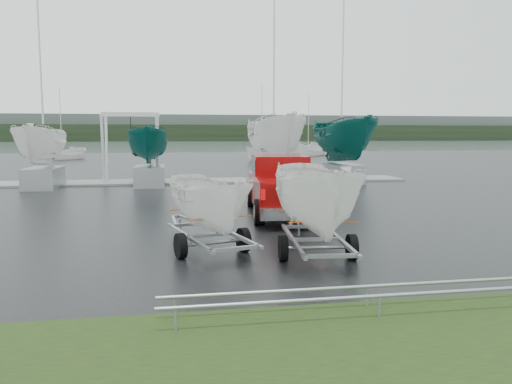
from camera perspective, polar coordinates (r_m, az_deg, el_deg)
name	(u,v)px	position (r m, az deg, el deg)	size (l,w,h in m)	color
ground_plane	(148,220)	(17.22, -12.25, -3.16)	(120.00, 120.00, 0.00)	black
lake	(166,146)	(116.99, -10.26, 5.20)	(300.00, 300.00, 0.00)	gray
grass_verge	(110,375)	(6.67, -16.31, -19.42)	(40.00, 40.00, 0.00)	black
dock	(157,182)	(30.10, -11.25, 1.14)	(30.00, 3.00, 0.12)	gray
treeline	(167,133)	(186.95, -10.15, 6.66)	(300.00, 8.00, 6.00)	black
far_hill	(167,128)	(194.96, -10.16, 7.24)	(300.00, 6.00, 10.00)	#4C5651
pickup_truck	(282,184)	(18.18, 2.97, 0.96)	(2.80, 6.45, 2.08)	#780606
trailer_hitched	(318,138)	(11.52, 7.05, 6.12)	(1.94, 3.70, 5.17)	#92959A
trailer_parked	(209,157)	(11.98, -5.37, 4.05)	(2.07, 3.78, 4.32)	#92959A
boat_hoist	(131,137)	(30.03, -14.09, 6.07)	(3.30, 2.18, 4.12)	silver
keelboat_0	(41,122)	(28.73, -23.37, 7.39)	(2.23, 3.20, 10.39)	#92959A
keelboat_1	(149,124)	(28.18, -12.17, 7.56)	(2.16, 3.20, 6.85)	#92959A
keelboat_2	(276,105)	(28.63, 2.25, 9.91)	(2.83, 3.20, 11.01)	#92959A
keelboat_3	(345,109)	(30.06, 10.09, 9.31)	(2.71, 3.20, 10.89)	#92959A
mast_rack_2	(373,291)	(8.52, 13.25, -10.96)	(7.00, 0.56, 0.06)	#92959A
moored_boat_1	(62,159)	(59.99, -21.25, 3.50)	(3.32, 3.32, 11.08)	silver
moored_boat_2	(262,161)	(53.29, 0.67, 3.60)	(3.45, 3.49, 11.47)	silver
moored_boat_3	(308,155)	(66.08, 5.97, 4.17)	(4.07, 4.05, 11.84)	silver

